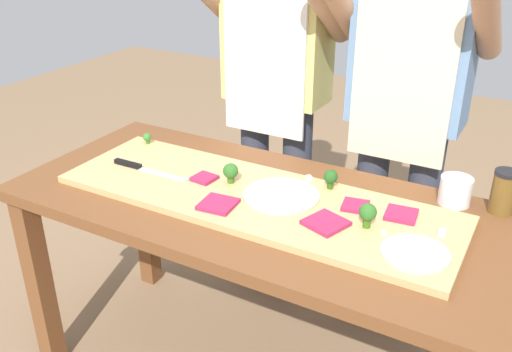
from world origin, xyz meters
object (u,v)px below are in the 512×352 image
at_px(sauce_jar, 504,192).
at_px(pizza_slice_near_right, 401,214).
at_px(broccoli_floret_center_right, 147,138).
at_px(pizza_whole_cheese_artichoke, 415,253).
at_px(flour_cup, 455,192).
at_px(pizza_slice_far_left, 326,223).
at_px(cheese_crumble_a, 442,233).
at_px(pizza_slice_near_left, 218,204).
at_px(pizza_slice_far_right, 355,206).
at_px(pizza_whole_white_garlic, 281,195).
at_px(cheese_crumble_b, 383,233).
at_px(cook_left, 276,76).
at_px(cook_right, 407,96).
at_px(chefs_knife, 140,167).
at_px(cheese_crumble_c, 309,178).
at_px(prep_table, 259,230).
at_px(broccoli_floret_back_mid, 368,213).
at_px(pizza_slice_center, 204,178).
at_px(broccoli_floret_center_left, 331,177).
at_px(broccoli_floret_front_mid, 231,172).

bearing_deg(sauce_jar, pizza_slice_near_right, -139.48).
bearing_deg(broccoli_floret_center_right, pizza_whole_cheese_artichoke, -13.04).
height_order(pizza_slice_near_right, flour_cup, flour_cup).
xyz_separation_m(pizza_slice_far_left, cheese_crumble_a, (0.30, 0.10, 0.00)).
relative_size(pizza_slice_near_left, cheese_crumble_a, 5.05).
distance_m(pizza_slice_near_left, cheese_crumble_a, 0.65).
bearing_deg(pizza_slice_far_right, pizza_whole_white_garlic, -167.92).
bearing_deg(cheese_crumble_b, cheese_crumble_a, 27.89).
relative_size(cook_left, cook_right, 1.00).
xyz_separation_m(chefs_knife, cheese_crumble_a, (1.00, 0.07, 0.00)).
bearing_deg(pizza_slice_near_right, broccoli_floret_center_right, 175.91).
distance_m(pizza_slice_far_left, flour_cup, 0.45).
relative_size(pizza_slice_near_left, cheese_crumble_c, 6.01).
relative_size(prep_table, cheese_crumble_a, 78.92).
height_order(pizza_whole_cheese_artichoke, broccoli_floret_back_mid, broccoli_floret_back_mid).
relative_size(pizza_slice_near_left, pizza_slice_center, 1.46).
xyz_separation_m(broccoli_floret_center_left, cheese_crumble_b, (0.24, -0.19, -0.03)).
xyz_separation_m(chefs_knife, flour_cup, (0.99, 0.32, 0.01)).
bearing_deg(pizza_slice_near_right, pizza_slice_center, -172.77).
bearing_deg(cheese_crumble_b, cheese_crumble_c, 146.85).
relative_size(broccoli_floret_center_left, cheese_crumble_a, 3.14).
distance_m(chefs_knife, pizza_slice_near_left, 0.39).
height_order(flour_cup, cook_left, cook_left).
xyz_separation_m(cheese_crumble_a, flour_cup, (-0.02, 0.25, 0.01)).
relative_size(pizza_whole_white_garlic, pizza_slice_near_left, 2.33).
bearing_deg(broccoli_floret_center_left, sauce_jar, 16.24).
distance_m(sauce_jar, cook_left, 0.96).
xyz_separation_m(pizza_whole_cheese_artichoke, cook_left, (-0.75, 0.66, 0.20)).
relative_size(flour_cup, cook_right, 0.06).
bearing_deg(prep_table, broccoli_floret_back_mid, -4.14).
distance_m(broccoli_floret_back_mid, flour_cup, 0.36).
bearing_deg(pizza_slice_far_left, cook_right, 86.81).
bearing_deg(cheese_crumble_b, sauce_jar, 52.45).
height_order(pizza_slice_near_right, sauce_jar, sauce_jar).
xyz_separation_m(prep_table, pizza_whole_cheese_artichoke, (0.52, -0.10, 0.14)).
relative_size(broccoli_floret_back_mid, cheese_crumble_b, 5.55).
distance_m(pizza_whole_white_garlic, cook_right, 0.62).
bearing_deg(pizza_slice_near_left, cheese_crumble_a, 13.99).
bearing_deg(broccoli_floret_center_left, prep_table, -141.13).
bearing_deg(pizza_whole_white_garlic, pizza_slice_near_right, 10.04).
height_order(broccoli_floret_back_mid, flour_cup, broccoli_floret_back_mid).
bearing_deg(chefs_knife, prep_table, 4.95).
bearing_deg(cheese_crumble_b, broccoli_floret_front_mid, 172.44).
bearing_deg(cheese_crumble_a, chefs_knife, -176.17).
distance_m(pizza_slice_far_left, sauce_jar, 0.55).
bearing_deg(prep_table, pizza_slice_far_left, -15.49).
relative_size(broccoli_floret_front_mid, cheese_crumble_b, 5.11).
relative_size(broccoli_floret_front_mid, broccoli_floret_center_right, 1.59).
height_order(chefs_knife, pizza_slice_near_right, chefs_knife).
bearing_deg(prep_table, cheese_crumble_a, 2.95).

